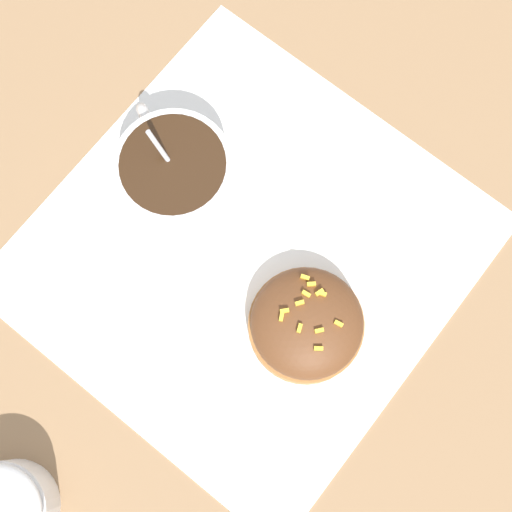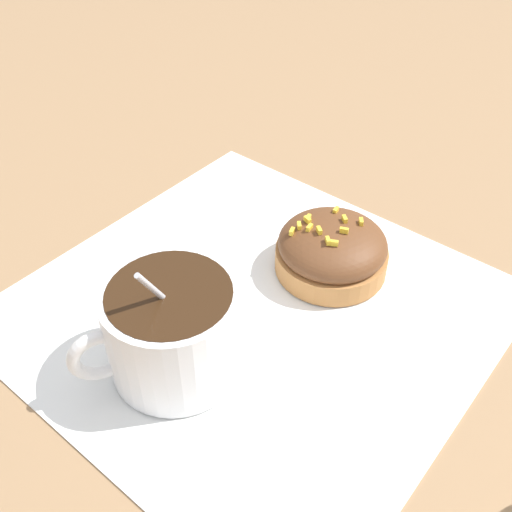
{
  "view_description": "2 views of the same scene",
  "coord_description": "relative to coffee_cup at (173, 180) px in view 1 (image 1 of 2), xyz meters",
  "views": [
    {
      "loc": [
        0.1,
        -0.1,
        0.6
      ],
      "look_at": [
        0.01,
        -0.0,
        0.04
      ],
      "focal_mm": 50.0,
      "sensor_mm": 36.0,
      "label": 1
    },
    {
      "loc": [
        -0.24,
        -0.23,
        0.35
      ],
      "look_at": [
        0.02,
        0.01,
        0.04
      ],
      "focal_mm": 42.0,
      "sensor_mm": 36.0,
      "label": 2
    }
  ],
  "objects": [
    {
      "name": "frosted_pastry",
      "position": [
        0.16,
        -0.01,
        -0.02
      ],
      "size": [
        0.1,
        0.1,
        0.05
      ],
      "color": "#B2753D",
      "rests_on": "paper_napkin"
    },
    {
      "name": "paper_napkin",
      "position": [
        0.08,
        0.0,
        -0.04
      ],
      "size": [
        0.37,
        0.37,
        0.0
      ],
      "color": "white",
      "rests_on": "ground_plane"
    },
    {
      "name": "sugar_bowl",
      "position": [
        0.09,
        -0.27,
        -0.01
      ],
      "size": [
        0.07,
        0.07,
        0.06
      ],
      "color": "white",
      "rests_on": "ground_plane"
    },
    {
      "name": "ground_plane",
      "position": [
        0.08,
        0.0,
        -0.04
      ],
      "size": [
        3.0,
        3.0,
        0.0
      ],
      "primitive_type": "plane",
      "color": "#93704C"
    },
    {
      "name": "coffee_cup",
      "position": [
        0.0,
        0.0,
        0.0
      ],
      "size": [
        0.12,
        0.09,
        0.1
      ],
      "color": "white",
      "rests_on": "paper_napkin"
    }
  ]
}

